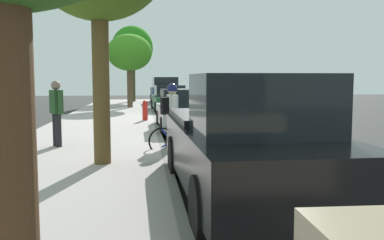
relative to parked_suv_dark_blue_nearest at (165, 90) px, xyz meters
The scene contains 15 objects.
ground 15.48m from the parked_suv_dark_blue_nearest, 93.57° to the left, with size 65.32×65.32×0.00m, color #303030.
sidewalk 15.76m from the parked_suv_dark_blue_nearest, 78.43° to the left, with size 4.10×40.83×0.15m, color #B2A5A3.
curb_edge 15.48m from the parked_suv_dark_blue_nearest, 86.19° to the left, with size 0.16×40.83×0.15m, color gray.
lane_stripe_centre 15.47m from the parked_suv_dark_blue_nearest, 103.64° to the left, with size 0.14×40.00×0.01m.
lane_stripe_bike_edge 15.45m from the parked_suv_dark_blue_nearest, 91.65° to the left, with size 0.12×40.83×0.01m, color white.
parked_suv_dark_blue_nearest is the anchor object (origin of this frame).
parked_sedan_green_second 7.26m from the parked_suv_dark_blue_nearest, 89.24° to the left, with size 1.98×4.47×1.52m.
parked_sedan_silver_mid 16.10m from the parked_suv_dark_blue_nearest, 89.70° to the left, with size 1.90×4.43×1.52m.
parked_pickup_black_far 24.85m from the parked_suv_dark_blue_nearest, 90.06° to the left, with size 2.12×5.34×1.95m.
bicycle_at_curb 20.48m from the parked_suv_dark_blue_nearest, 88.43° to the left, with size 1.69×0.55×0.74m.
cyclist_with_backpack 20.03m from the parked_suv_dark_blue_nearest, 87.75° to the left, with size 0.46×0.61×1.76m.
street_tree_near_cyclist 4.32m from the parked_suv_dark_blue_nearest, 37.55° to the right, with size 3.11×3.11×5.71m.
street_tree_mid_block 5.96m from the parked_suv_dark_blue_nearest, 64.50° to the left, with size 2.72×2.72×4.40m.
pedestrian_on_phone 20.25m from the parked_suv_dark_blue_nearest, 79.42° to the left, with size 0.39×0.54×1.69m.
fire_hydrant 13.31m from the parked_suv_dark_blue_nearest, 83.72° to the left, with size 0.22×0.22×0.84m.
Camera 1 is at (2.44, 15.68, 1.89)m, focal length 39.92 mm.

